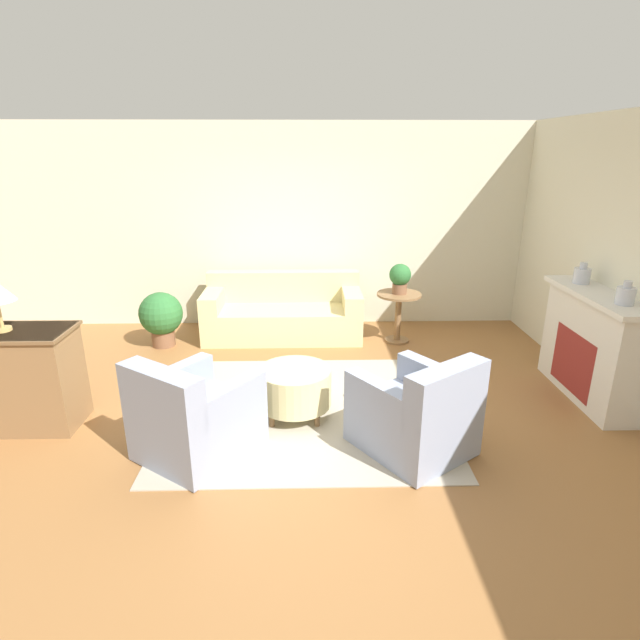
# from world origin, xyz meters

# --- Properties ---
(ground_plane) EXTENTS (16.00, 16.00, 0.00)m
(ground_plane) POSITION_xyz_m (0.00, 0.00, 0.00)
(ground_plane) COLOR #996638
(wall_back) EXTENTS (9.32, 0.12, 2.80)m
(wall_back) POSITION_xyz_m (0.00, 2.72, 1.40)
(wall_back) COLOR beige
(wall_back) RESTS_ON ground_plane
(rug) EXTENTS (2.64, 2.40, 0.01)m
(rug) POSITION_xyz_m (0.00, 0.00, 0.01)
(rug) COLOR #B2A893
(rug) RESTS_ON ground_plane
(couch) EXTENTS (2.09, 0.85, 0.84)m
(couch) POSITION_xyz_m (-0.31, 2.11, 0.31)
(couch) COLOR beige
(couch) RESTS_ON ground_plane
(armchair_left) EXTENTS (1.13, 1.16, 0.86)m
(armchair_left) POSITION_xyz_m (-0.92, -0.71, 0.33)
(armchair_left) COLOR #8E99B2
(armchair_left) RESTS_ON rug
(armchair_right) EXTENTS (1.13, 1.16, 0.86)m
(armchair_right) POSITION_xyz_m (0.92, -0.71, 0.33)
(armchair_right) COLOR #8E99B2
(armchair_right) RESTS_ON rug
(ottoman_table) EXTENTS (0.69, 0.69, 0.47)m
(ottoman_table) POSITION_xyz_m (-0.11, -0.10, 0.31)
(ottoman_table) COLOR beige
(ottoman_table) RESTS_ON rug
(side_table) EXTENTS (0.58, 0.58, 0.66)m
(side_table) POSITION_xyz_m (1.21, 1.84, 0.46)
(side_table) COLOR olive
(side_table) RESTS_ON ground_plane
(fireplace) EXTENTS (0.44, 1.46, 1.11)m
(fireplace) POSITION_xyz_m (2.88, 0.24, 0.58)
(fireplace) COLOR silver
(fireplace) RESTS_ON ground_plane
(dresser) EXTENTS (1.13, 0.56, 0.93)m
(dresser) POSITION_xyz_m (-2.64, -0.20, 0.48)
(dresser) COLOR olive
(dresser) RESTS_ON ground_plane
(vase_mantel_near) EXTENTS (0.16, 0.16, 0.22)m
(vase_mantel_near) POSITION_xyz_m (2.87, 0.61, 1.20)
(vase_mantel_near) COLOR silver
(vase_mantel_near) RESTS_ON fireplace
(vase_mantel_far) EXTENTS (0.16, 0.16, 0.22)m
(vase_mantel_far) POSITION_xyz_m (2.87, -0.14, 1.20)
(vase_mantel_far) COLOR silver
(vase_mantel_far) RESTS_ON fireplace
(potted_plant_on_side_table) EXTENTS (0.28, 0.28, 0.39)m
(potted_plant_on_side_table) POSITION_xyz_m (1.21, 1.84, 0.88)
(potted_plant_on_side_table) COLOR brown
(potted_plant_on_side_table) RESTS_ON side_table
(potted_plant_floor) EXTENTS (0.55, 0.55, 0.71)m
(potted_plant_floor) POSITION_xyz_m (-1.86, 1.77, 0.41)
(potted_plant_floor) COLOR brown
(potted_plant_floor) RESTS_ON ground_plane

